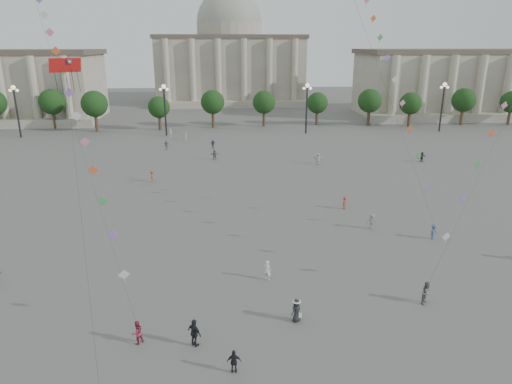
{
  "coord_description": "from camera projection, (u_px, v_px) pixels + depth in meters",
  "views": [
    {
      "loc": [
        -3.22,
        -27.22,
        18.67
      ],
      "look_at": [
        -0.26,
        12.0,
        5.81
      ],
      "focal_mm": 32.0,
      "sensor_mm": 36.0,
      "label": 1
    }
  ],
  "objects": [
    {
      "name": "person_crowd_9",
      "position": [
        422.0,
        157.0,
        75.26
      ],
      "size": [
        1.57,
        1.05,
        1.63
      ],
      "primitive_type": "imported",
      "rotation": [
        0.0,
        0.0,
        0.42
      ],
      "color": "#222127",
      "rests_on": "ground"
    },
    {
      "name": "person_crowd_0",
      "position": [
        213.0,
        144.0,
        84.65
      ],
      "size": [
        1.06,
        0.7,
        1.68
      ],
      "primitive_type": "imported",
      "rotation": [
        0.0,
        0.0,
        0.32
      ],
      "color": "navy",
      "rests_on": "ground"
    },
    {
      "name": "person_crowd_12",
      "position": [
        215.0,
        155.0,
        76.48
      ],
      "size": [
        1.63,
        0.69,
        1.7
      ],
      "primitive_type": "imported",
      "rotation": [
        0.0,
        0.0,
        3.02
      ],
      "color": "#5A5B5F",
      "rests_on": "ground"
    },
    {
      "name": "hall_east",
      "position": [
        510.0,
        83.0,
        123.58
      ],
      "size": [
        84.0,
        26.22,
        17.2
      ],
      "color": "gray",
      "rests_on": "ground"
    },
    {
      "name": "person_crowd_8",
      "position": [
        345.0,
        203.0,
        53.73
      ],
      "size": [
        1.04,
        1.11,
        1.5
      ],
      "primitive_type": "imported",
      "rotation": [
        0.0,
        0.0,
        0.89
      ],
      "color": "#9D332A",
      "rests_on": "ground"
    },
    {
      "name": "kite_flyer_0",
      "position": [
        137.0,
        332.0,
        29.57
      ],
      "size": [
        0.99,
        0.98,
        1.62
      ],
      "primitive_type": "imported",
      "rotation": [
        0.0,
        0.0,
        3.89
      ],
      "color": "maroon",
      "rests_on": "ground"
    },
    {
      "name": "person_crowd_7",
      "position": [
        318.0,
        158.0,
        73.68
      ],
      "size": [
        1.8,
        0.81,
        1.87
      ],
      "primitive_type": "imported",
      "rotation": [
        0.0,
        0.0,
        2.99
      ],
      "color": "silver",
      "rests_on": "ground"
    },
    {
      "name": "dragon_kite",
      "position": [
        67.0,
        78.0,
        32.84
      ],
      "size": [
        3.72,
        9.51,
        23.96
      ],
      "color": "red",
      "rests_on": "ground"
    },
    {
      "name": "person_crowd_6",
      "position": [
        372.0,
        221.0,
        47.86
      ],
      "size": [
        1.14,
        0.7,
        1.72
      ],
      "primitive_type": "imported",
      "rotation": [
        0.0,
        0.0,
        0.06
      ],
      "color": "slate",
      "rests_on": "ground"
    },
    {
      "name": "person_crowd_10",
      "position": [
        171.0,
        133.0,
        95.0
      ],
      "size": [
        0.47,
        0.69,
        1.87
      ],
      "primitive_type": "imported",
      "rotation": [
        0.0,
        0.0,
        1.54
      ],
      "color": "#B6B5B1",
      "rests_on": "ground"
    },
    {
      "name": "person_crowd_17",
      "position": [
        152.0,
        176.0,
        64.29
      ],
      "size": [
        0.77,
        1.15,
        1.65
      ],
      "primitive_type": "imported",
      "rotation": [
        0.0,
        0.0,
        1.72
      ],
      "color": "#9D422A",
      "rests_on": "ground"
    },
    {
      "name": "tourist_1",
      "position": [
        194.0,
        333.0,
        29.26
      ],
      "size": [
        1.15,
        1.12,
        1.93
      ],
      "primitive_type": "imported",
      "rotation": [
        0.0,
        0.0,
        2.38
      ],
      "color": "black",
      "rests_on": "ground"
    },
    {
      "name": "lamp_post_far_west",
      "position": [
        15.0,
        102.0,
        92.67
      ],
      "size": [
        2.0,
        0.9,
        10.65
      ],
      "color": "#262628",
      "rests_on": "ground"
    },
    {
      "name": "person_crowd_13",
      "position": [
        267.0,
        270.0,
        37.57
      ],
      "size": [
        0.75,
        0.69,
        1.73
      ],
      "primitive_type": "imported",
      "rotation": [
        0.0,
        0.0,
        2.55
      ],
      "color": "silver",
      "rests_on": "ground"
    },
    {
      "name": "kite_flyer_2",
      "position": [
        427.0,
        293.0,
        34.14
      ],
      "size": [
        1.08,
        1.09,
        1.78
      ],
      "primitive_type": "imported",
      "rotation": [
        0.0,
        0.0,
        0.8
      ],
      "color": "slate",
      "rests_on": "ground"
    },
    {
      "name": "person_crowd_4",
      "position": [
        185.0,
        136.0,
        91.98
      ],
      "size": [
        1.02,
        1.64,
        1.69
      ],
      "primitive_type": "imported",
      "rotation": [
        0.0,
        0.0,
        4.35
      ],
      "color": "silver",
      "rests_on": "ground"
    },
    {
      "name": "hall_central",
      "position": [
        230.0,
        57.0,
        149.88
      ],
      "size": [
        48.3,
        34.3,
        35.5
      ],
      "color": "gray",
      "rests_on": "ground"
    },
    {
      "name": "lamp_post_mid_east",
      "position": [
        307.0,
        99.0,
        96.97
      ],
      "size": [
        2.0,
        0.9,
        10.65
      ],
      "color": "#262628",
      "rests_on": "ground"
    },
    {
      "name": "tree_row",
      "position": [
        235.0,
        104.0,
        104.08
      ],
      "size": [
        137.12,
        5.12,
        8.0
      ],
      "color": "#3C2F1E",
      "rests_on": "ground"
    },
    {
      "name": "tourist_4",
      "position": [
        234.0,
        362.0,
        26.94
      ],
      "size": [
        0.91,
        0.41,
        1.52
      ],
      "primitive_type": "imported",
      "rotation": [
        0.0,
        0.0,
        3.09
      ],
      "color": "black",
      "rests_on": "ground"
    },
    {
      "name": "hat_person",
      "position": [
        297.0,
        310.0,
        31.92
      ],
      "size": [
        0.99,
        0.95,
        1.7
      ],
      "color": "black",
      "rests_on": "ground"
    },
    {
      "name": "lamp_post_mid_west",
      "position": [
        164.0,
        100.0,
        94.82
      ],
      "size": [
        2.0,
        0.9,
        10.65
      ],
      "color": "#262628",
      "rests_on": "ground"
    },
    {
      "name": "lamp_post_far_east",
      "position": [
        443.0,
        98.0,
        99.11
      ],
      "size": [
        2.0,
        0.9,
        10.65
      ],
      "color": "#262628",
      "rests_on": "ground"
    },
    {
      "name": "ground",
      "position": [
        273.0,
        324.0,
        31.83
      ],
      "size": [
        360.0,
        360.0,
        0.0
      ],
      "primitive_type": "plane",
      "color": "#5C5956",
      "rests_on": "ground"
    },
    {
      "name": "person_crowd_16",
      "position": [
        166.0,
        145.0,
        83.66
      ],
      "size": [
        1.11,
        0.61,
        1.79
      ],
      "primitive_type": "imported",
      "rotation": [
        0.0,
        0.0,
        6.11
      ],
      "color": "slate",
      "rests_on": "ground"
    },
    {
      "name": "kite_flyer_1",
      "position": [
        434.0,
        232.0,
        45.39
      ],
      "size": [
        1.16,
        1.05,
        1.56
      ],
      "primitive_type": "imported",
      "rotation": [
        0.0,
        0.0,
        0.61
      ],
      "color": "#354D78",
      "rests_on": "ground"
    }
  ]
}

